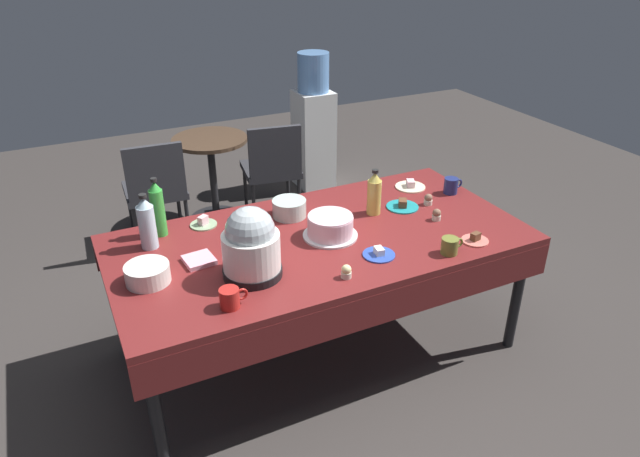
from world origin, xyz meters
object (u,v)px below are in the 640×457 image
at_px(glass_salad_bowl, 289,208).
at_px(maroon_chair_right, 272,165).
at_px(cupcake_rose, 428,200).
at_px(soda_bottle_lime_soda, 158,209).
at_px(potluck_table, 320,247).
at_px(coffee_mug_navy, 451,186).
at_px(maroon_chair_left, 155,186).
at_px(water_cooler, 314,125).
at_px(cupcake_mint, 346,272).
at_px(coffee_mug_olive, 450,246).
at_px(dessert_plate_coral, 475,239).
at_px(dessert_plate_cobalt, 379,254).
at_px(round_cafe_table, 212,164).
at_px(slow_cooker, 251,245).
at_px(dessert_plate_cream, 410,186).
at_px(dessert_plate_teal, 402,206).
at_px(cupcake_cocoa, 437,215).
at_px(ceramic_snack_bowl, 148,274).
at_px(coffee_mug_red, 230,298).
at_px(frosted_layer_cake, 330,226).
at_px(dessert_plate_sage, 203,223).
at_px(soda_bottle_ginger_ale, 374,194).
at_px(soda_bottle_water, 147,223).

relative_size(glass_salad_bowl, maroon_chair_right, 0.23).
xyz_separation_m(cupcake_rose, soda_bottle_lime_soda, (-1.51, 0.32, 0.12)).
bearing_deg(potluck_table, coffee_mug_navy, 8.88).
height_order(maroon_chair_left, water_cooler, water_cooler).
height_order(cupcake_mint, coffee_mug_navy, coffee_mug_navy).
relative_size(soda_bottle_lime_soda, coffee_mug_olive, 2.59).
relative_size(dessert_plate_coral, dessert_plate_cobalt, 0.86).
relative_size(glass_salad_bowl, round_cafe_table, 0.27).
height_order(slow_cooker, dessert_plate_cream, slow_cooker).
height_order(potluck_table, glass_salad_bowl, glass_salad_bowl).
relative_size(dessert_plate_teal, water_cooler, 0.15).
xyz_separation_m(dessert_plate_cream, cupcake_cocoa, (-0.12, -0.44, 0.02)).
xyz_separation_m(cupcake_rose, cupcake_cocoa, (-0.08, -0.19, 0.00)).
distance_m(ceramic_snack_bowl, cupcake_rose, 1.67).
distance_m(coffee_mug_navy, coffee_mug_red, 1.70).
relative_size(dessert_plate_teal, cupcake_mint, 2.81).
distance_m(potluck_table, coffee_mug_olive, 0.69).
xyz_separation_m(soda_bottle_lime_soda, round_cafe_table, (0.70, 1.50, -0.40)).
bearing_deg(frosted_layer_cake, glass_salad_bowl, 107.50).
height_order(ceramic_snack_bowl, round_cafe_table, ceramic_snack_bowl).
bearing_deg(cupcake_rose, dessert_plate_sage, 165.64).
distance_m(coffee_mug_navy, water_cooler, 2.05).
bearing_deg(round_cafe_table, slow_cooker, -100.87).
height_order(dessert_plate_teal, cupcake_mint, cupcake_mint).
xyz_separation_m(cupcake_mint, coffee_mug_olive, (0.58, -0.03, 0.01)).
relative_size(slow_cooker, dessert_plate_teal, 1.86).
relative_size(cupcake_rose, maroon_chair_left, 0.08).
distance_m(coffee_mug_red, maroon_chair_right, 2.33).
height_order(cupcake_cocoa, soda_bottle_ginger_ale, soda_bottle_ginger_ale).
relative_size(cupcake_rose, water_cooler, 0.05).
bearing_deg(glass_salad_bowl, round_cafe_table, 90.06).
height_order(cupcake_cocoa, round_cafe_table, cupcake_cocoa).
height_order(potluck_table, cupcake_cocoa, cupcake_cocoa).
relative_size(dessert_plate_cream, soda_bottle_ginger_ale, 0.70).
distance_m(frosted_layer_cake, dessert_plate_cream, 0.83).
relative_size(maroon_chair_left, round_cafe_table, 1.18).
height_order(coffee_mug_olive, maroon_chair_left, maroon_chair_left).
distance_m(dessert_plate_coral, coffee_mug_olive, 0.20).
distance_m(dessert_plate_cobalt, dessert_plate_sage, 1.00).
bearing_deg(round_cafe_table, dessert_plate_teal, -70.21).
bearing_deg(soda_bottle_ginger_ale, dessert_plate_cream, 28.03).
bearing_deg(water_cooler, frosted_layer_cake, -113.35).
distance_m(ceramic_snack_bowl, cupcake_cocoa, 1.59).
height_order(cupcake_rose, water_cooler, water_cooler).
bearing_deg(cupcake_rose, soda_bottle_ginger_ale, 172.93).
distance_m(glass_salad_bowl, coffee_mug_red, 0.91).
xyz_separation_m(soda_bottle_ginger_ale, maroon_chair_right, (-0.01, 1.55, -0.38)).
distance_m(ceramic_snack_bowl, maroon_chair_left, 1.78).
bearing_deg(frosted_layer_cake, soda_bottle_water, 160.90).
xyz_separation_m(frosted_layer_cake, water_cooler, (0.96, 2.21, -0.22)).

